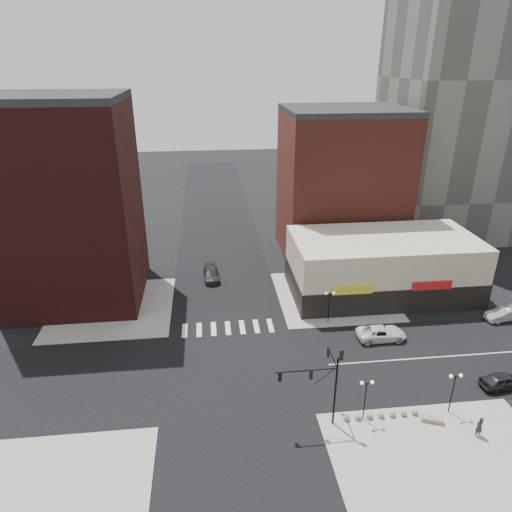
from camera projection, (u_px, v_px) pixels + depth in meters
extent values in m
plane|color=black|center=(233.00, 372.00, 46.70)|extent=(240.00, 240.00, 0.00)
cube|color=black|center=(233.00, 372.00, 46.69)|extent=(200.00, 14.00, 0.02)
cube|color=black|center=(233.00, 372.00, 46.69)|extent=(14.00, 200.00, 0.02)
cube|color=gray|center=(113.00, 308.00, 58.38)|extent=(15.00, 15.00, 0.12)
cube|color=gray|center=(334.00, 296.00, 61.34)|extent=(15.00, 15.00, 0.12)
cube|color=gray|center=(450.00, 470.00, 35.57)|extent=(18.00, 14.00, 0.12)
cube|color=#3B1313|center=(69.00, 207.00, 56.55)|extent=(16.00, 15.00, 25.00)
cube|color=#3B1313|center=(16.00, 219.00, 71.94)|extent=(20.00, 18.00, 12.00)
cube|color=maroon|center=(341.00, 186.00, 71.02)|extent=(18.00, 15.00, 22.00)
cube|color=beige|center=(382.00, 265.00, 60.86)|extent=(24.00, 12.00, 8.00)
cube|color=black|center=(380.00, 281.00, 61.79)|extent=(24.20, 12.20, 3.40)
cylinder|color=black|center=(335.00, 392.00, 38.66)|extent=(0.18, 0.18, 7.00)
cylinder|color=black|center=(307.00, 371.00, 37.39)|extent=(5.20, 0.11, 0.11)
cylinder|color=black|center=(325.00, 376.00, 37.84)|extent=(1.72, 0.06, 1.46)
cylinder|color=black|center=(333.00, 357.00, 39.02)|extent=(0.11, 3.00, 0.11)
cube|color=black|center=(280.00, 376.00, 37.33)|extent=(0.28, 0.18, 0.95)
sphere|color=red|center=(280.00, 373.00, 37.21)|extent=(0.16, 0.16, 0.16)
cube|color=black|center=(311.00, 374.00, 37.59)|extent=(0.28, 0.18, 0.95)
sphere|color=red|center=(311.00, 371.00, 37.47)|extent=(0.16, 0.16, 0.16)
cube|color=black|center=(328.00, 352.00, 40.36)|extent=(0.18, 0.28, 0.95)
sphere|color=red|center=(329.00, 349.00, 40.24)|extent=(0.16, 0.16, 0.16)
cube|color=black|center=(342.00, 355.00, 37.16)|extent=(0.28, 0.18, 0.95)
sphere|color=red|center=(342.00, 352.00, 37.04)|extent=(0.16, 0.16, 0.16)
cylinder|color=black|center=(365.00, 401.00, 39.69)|extent=(0.11, 0.11, 4.00)
cylinder|color=black|center=(367.00, 383.00, 38.92)|extent=(0.90, 0.06, 0.06)
sphere|color=white|center=(362.00, 383.00, 38.83)|extent=(0.32, 0.32, 0.32)
sphere|color=white|center=(372.00, 382.00, 38.93)|extent=(0.32, 0.32, 0.32)
cylinder|color=black|center=(452.00, 394.00, 40.50)|extent=(0.11, 0.11, 4.00)
cylinder|color=black|center=(456.00, 377.00, 39.73)|extent=(0.90, 0.06, 0.06)
sphere|color=white|center=(451.00, 376.00, 39.65)|extent=(0.32, 0.32, 0.32)
sphere|color=white|center=(461.00, 375.00, 39.74)|extent=(0.32, 0.32, 0.32)
cylinder|color=black|center=(329.00, 308.00, 54.34)|extent=(0.11, 0.11, 4.00)
cylinder|color=black|center=(330.00, 294.00, 53.57)|extent=(0.90, 0.06, 0.06)
sphere|color=white|center=(326.00, 293.00, 53.49)|extent=(0.32, 0.32, 0.32)
sphere|color=white|center=(334.00, 293.00, 53.58)|extent=(0.32, 0.32, 0.32)
sphere|color=gray|center=(347.00, 418.00, 40.23)|extent=(0.56, 0.56, 0.56)
sphere|color=gray|center=(358.00, 417.00, 40.33)|extent=(0.56, 0.56, 0.56)
sphere|color=gray|center=(370.00, 416.00, 40.44)|extent=(0.56, 0.56, 0.56)
sphere|color=gray|center=(381.00, 415.00, 40.55)|extent=(0.56, 0.56, 0.56)
sphere|color=gray|center=(392.00, 414.00, 40.66)|extent=(0.56, 0.56, 0.56)
sphere|color=gray|center=(404.00, 413.00, 40.76)|extent=(0.56, 0.56, 0.56)
sphere|color=gray|center=(415.00, 412.00, 40.87)|extent=(0.56, 0.56, 0.56)
imported|color=silver|center=(381.00, 333.00, 51.79)|extent=(5.58, 2.58, 1.55)
imported|color=black|center=(504.00, 381.00, 44.20)|extent=(4.75, 2.17, 1.58)
imported|color=#A5A4AA|center=(504.00, 314.00, 55.58)|extent=(4.95, 2.27, 1.57)
imported|color=black|center=(211.00, 274.00, 65.76)|extent=(2.51, 5.48, 1.55)
imported|color=#252328|center=(479.00, 427.00, 38.32)|extent=(0.79, 0.59, 1.95)
cube|color=gray|center=(432.00, 420.00, 40.12)|extent=(1.77, 1.07, 0.32)
cube|color=gray|center=(432.00, 418.00, 40.03)|extent=(2.00, 1.24, 0.13)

